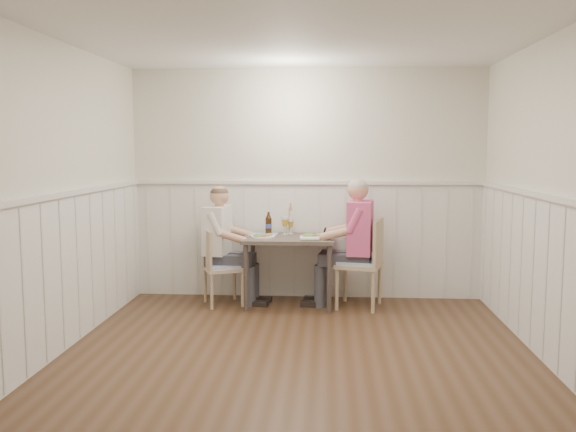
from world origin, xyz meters
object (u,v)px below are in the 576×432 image
Objects in this scene: beer_bottle at (269,224)px; grass_vase at (288,219)px; dining_table at (289,246)px; chair_left at (219,264)px; diner_cream at (221,253)px; chair_right at (364,260)px; man_in_pink at (356,253)px.

grass_vase is at bearing 18.38° from beer_bottle.
chair_left reaches higher than dining_table.
dining_table is 0.74× the size of diner_cream.
diner_cream is at bearing 85.59° from chair_left.
diner_cream is at bearing 175.47° from chair_right.
beer_bottle is at bearing -161.62° from grass_vase.
chair_right is 0.68× the size of man_in_pink.
chair_left is at bearing -179.41° from man_in_pink.
grass_vase is at bearing 159.05° from chair_right.
man_in_pink is 1.07× the size of diner_cream.
man_in_pink is (-0.09, 0.02, 0.07)m from chair_right.
diner_cream is (-0.76, 0.05, -0.10)m from dining_table.
chair_right is 1.58m from chair_left.
man_in_pink is at bearing 0.59° from chair_left.
diner_cream reaches higher than grass_vase.
diner_cream is 3.57× the size of grass_vase.
man_in_pink reaches higher than dining_table.
dining_table is at bearing -3.56° from diner_cream.
beer_bottle is 0.68× the size of grass_vase.
dining_table is at bearing -83.85° from grass_vase.
grass_vase reaches higher than chair_left.
beer_bottle reaches higher than chair_right.
chair_left is 0.63× the size of diner_cream.
man_in_pink is at bearing -3.88° from diner_cream.
man_in_pink is at bearing -13.13° from beer_bottle.
chair_right is (0.81, -0.08, -0.13)m from dining_table.
dining_table is 1.02× the size of chair_right.
grass_vase is at bearing 96.15° from dining_table.
beer_bottle is at bearing 166.87° from man_in_pink.
dining_table is 0.77m from diner_cream.
man_in_pink is (0.72, -0.05, -0.06)m from dining_table.
chair_left is 3.30× the size of beer_bottle.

